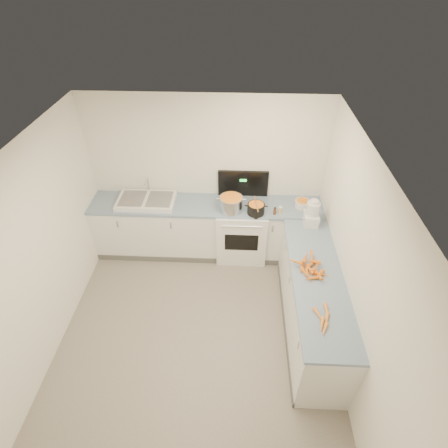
{
  "coord_description": "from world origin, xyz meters",
  "views": [
    {
      "loc": [
        0.47,
        -2.56,
        3.99
      ],
      "look_at": [
        0.3,
        1.1,
        1.05
      ],
      "focal_mm": 28.0,
      "sensor_mm": 36.0,
      "label": 1
    }
  ],
  "objects_px": {
    "steel_pot": "(231,204)",
    "stove": "(242,230)",
    "food_processor": "(312,214)",
    "extract_bottle": "(275,211)",
    "sink": "(146,201)",
    "spice_jar": "(280,210)",
    "black_pot": "(256,209)",
    "mixing_bowl": "(302,204)"
  },
  "relations": [
    {
      "from": "black_pot",
      "to": "extract_bottle",
      "type": "bearing_deg",
      "value": -2.98
    },
    {
      "from": "extract_bottle",
      "to": "black_pot",
      "type": "bearing_deg",
      "value": 177.02
    },
    {
      "from": "steel_pot",
      "to": "spice_jar",
      "type": "bearing_deg",
      "value": -1.94
    },
    {
      "from": "mixing_bowl",
      "to": "extract_bottle",
      "type": "height_order",
      "value": "same"
    },
    {
      "from": "stove",
      "to": "black_pot",
      "type": "bearing_deg",
      "value": -42.27
    },
    {
      "from": "black_pot",
      "to": "extract_bottle",
      "type": "height_order",
      "value": "black_pot"
    },
    {
      "from": "food_processor",
      "to": "steel_pot",
      "type": "bearing_deg",
      "value": 166.56
    },
    {
      "from": "extract_bottle",
      "to": "spice_jar",
      "type": "distance_m",
      "value": 0.09
    },
    {
      "from": "black_pot",
      "to": "spice_jar",
      "type": "distance_m",
      "value": 0.36
    },
    {
      "from": "sink",
      "to": "food_processor",
      "type": "bearing_deg",
      "value": -9.54
    },
    {
      "from": "black_pot",
      "to": "food_processor",
      "type": "bearing_deg",
      "value": -15.72
    },
    {
      "from": "sink",
      "to": "black_pot",
      "type": "distance_m",
      "value": 1.65
    },
    {
      "from": "food_processor",
      "to": "extract_bottle",
      "type": "bearing_deg",
      "value": 157.72
    },
    {
      "from": "sink",
      "to": "mixing_bowl",
      "type": "relative_size",
      "value": 3.87
    },
    {
      "from": "steel_pot",
      "to": "spice_jar",
      "type": "relative_size",
      "value": 3.88
    },
    {
      "from": "sink",
      "to": "steel_pot",
      "type": "distance_m",
      "value": 1.29
    },
    {
      "from": "sink",
      "to": "spice_jar",
      "type": "height_order",
      "value": "sink"
    },
    {
      "from": "sink",
      "to": "spice_jar",
      "type": "bearing_deg",
      "value": -4.6
    },
    {
      "from": "mixing_bowl",
      "to": "extract_bottle",
      "type": "distance_m",
      "value": 0.47
    },
    {
      "from": "steel_pot",
      "to": "black_pot",
      "type": "xyz_separation_m",
      "value": [
        0.36,
        -0.05,
        -0.04
      ]
    },
    {
      "from": "steel_pot",
      "to": "black_pot",
      "type": "bearing_deg",
      "value": -8.55
    },
    {
      "from": "black_pot",
      "to": "spice_jar",
      "type": "bearing_deg",
      "value": 4.85
    },
    {
      "from": "stove",
      "to": "steel_pot",
      "type": "height_order",
      "value": "stove"
    },
    {
      "from": "food_processor",
      "to": "spice_jar",
      "type": "bearing_deg",
      "value": 148.82
    },
    {
      "from": "steel_pot",
      "to": "extract_bottle",
      "type": "distance_m",
      "value": 0.64
    },
    {
      "from": "steel_pot",
      "to": "food_processor",
      "type": "bearing_deg",
      "value": -13.44
    },
    {
      "from": "steel_pot",
      "to": "black_pot",
      "type": "relative_size",
      "value": 1.36
    },
    {
      "from": "black_pot",
      "to": "spice_jar",
      "type": "relative_size",
      "value": 2.85
    },
    {
      "from": "extract_bottle",
      "to": "food_processor",
      "type": "xyz_separation_m",
      "value": [
        0.48,
        -0.2,
        0.12
      ]
    },
    {
      "from": "mixing_bowl",
      "to": "stove",
      "type": "bearing_deg",
      "value": -178.63
    },
    {
      "from": "extract_bottle",
      "to": "food_processor",
      "type": "distance_m",
      "value": 0.54
    },
    {
      "from": "stove",
      "to": "sink",
      "type": "height_order",
      "value": "stove"
    },
    {
      "from": "stove",
      "to": "steel_pot",
      "type": "distance_m",
      "value": 0.61
    },
    {
      "from": "spice_jar",
      "to": "food_processor",
      "type": "height_order",
      "value": "food_processor"
    },
    {
      "from": "black_pot",
      "to": "spice_jar",
      "type": "xyz_separation_m",
      "value": [
        0.35,
        0.03,
        -0.03
      ]
    },
    {
      "from": "extract_bottle",
      "to": "mixing_bowl",
      "type": "bearing_deg",
      "value": 26.42
    },
    {
      "from": "spice_jar",
      "to": "food_processor",
      "type": "relative_size",
      "value": 0.22
    },
    {
      "from": "stove",
      "to": "steel_pot",
      "type": "bearing_deg",
      "value": -144.37
    },
    {
      "from": "extract_bottle",
      "to": "sink",
      "type": "bearing_deg",
      "value": 173.89
    },
    {
      "from": "mixing_bowl",
      "to": "spice_jar",
      "type": "height_order",
      "value": "mixing_bowl"
    },
    {
      "from": "steel_pot",
      "to": "extract_bottle",
      "type": "xyz_separation_m",
      "value": [
        0.63,
        -0.07,
        -0.05
      ]
    },
    {
      "from": "steel_pot",
      "to": "stove",
      "type": "bearing_deg",
      "value": 35.63
    }
  ]
}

